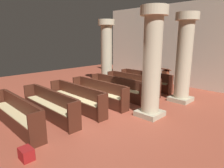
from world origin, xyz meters
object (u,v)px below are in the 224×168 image
(pillar_aisle_rear, at_px, (152,62))
(hymn_book, at_px, (153,72))
(kneeler_box_red, at_px, (26,154))
(lectern, at_px, (165,80))
(pew_row_1, at_px, (132,83))
(pew_row_0, at_px, (145,80))
(pew_row_2, at_px, (117,87))
(pew_row_3, at_px, (99,92))
(pew_row_5, at_px, (50,104))
(pillar_aisle_side, at_px, (184,57))
(pillar_far_side, at_px, (106,52))
(pew_row_4, at_px, (77,97))
(pew_row_6, at_px, (16,113))

(pillar_aisle_rear, relative_size, hymn_book, 19.85)
(kneeler_box_red, bearing_deg, pillar_aisle_rear, 82.89)
(hymn_book, distance_m, kneeler_box_red, 7.40)
(lectern, height_order, hymn_book, lectern)
(pew_row_1, bearing_deg, lectern, 72.95)
(pew_row_0, height_order, pew_row_2, same)
(pew_row_2, bearing_deg, pew_row_3, -90.00)
(pew_row_5, relative_size, lectern, 2.76)
(pillar_aisle_side, bearing_deg, pew_row_2, -145.54)
(pew_row_0, xyz_separation_m, pillar_aisle_side, (2.30, -0.61, 1.40))
(pew_row_5, xyz_separation_m, lectern, (0.63, 6.43, -0.03))
(kneeler_box_red, bearing_deg, pillar_aisle_side, 85.46)
(pew_row_3, height_order, pillar_aisle_rear, pillar_aisle_rear)
(pew_row_0, relative_size, pillar_far_side, 0.82)
(pillar_aisle_side, height_order, pillar_aisle_rear, same)
(pew_row_4, relative_size, pillar_aisle_rear, 0.82)
(pew_row_1, xyz_separation_m, hymn_book, (0.35, 1.29, 0.44))
(pew_row_6, xyz_separation_m, pillar_aisle_side, (2.30, 5.95, 1.40))
(pillar_aisle_side, relative_size, pillar_aisle_rear, 1.00)
(pillar_far_side, bearing_deg, pew_row_2, -33.97)
(pillar_aisle_side, bearing_deg, pew_row_5, -115.30)
(pew_row_0, bearing_deg, pew_row_2, -90.00)
(pew_row_2, height_order, pillar_far_side, pillar_far_side)
(pew_row_1, distance_m, kneeler_box_red, 6.20)
(pillar_aisle_rear, bearing_deg, hymn_book, 121.82)
(hymn_book, bearing_deg, kneeler_box_red, -78.72)
(pillar_aisle_side, bearing_deg, pew_row_6, -111.10)
(lectern, bearing_deg, pew_row_6, -94.78)
(pew_row_3, height_order, pew_row_6, same)
(pew_row_2, height_order, pew_row_5, same)
(pew_row_4, distance_m, pillar_far_side, 4.55)
(pew_row_6, bearing_deg, lectern, 85.22)
(pew_row_1, distance_m, pillar_far_side, 2.68)
(pew_row_5, height_order, hymn_book, hymn_book)
(pew_row_1, xyz_separation_m, pew_row_2, (0.00, -1.09, 0.00))
(lectern, relative_size, hymn_book, 5.91)
(pillar_far_side, bearing_deg, lectern, 29.57)
(pew_row_6, bearing_deg, pew_row_0, 90.00)
(pew_row_3, bearing_deg, pew_row_1, 90.00)
(pillar_far_side, xyz_separation_m, hymn_book, (2.60, 0.87, -0.96))
(pew_row_0, xyz_separation_m, pillar_aisle_rear, (2.30, -2.95, 1.40))
(pew_row_1, relative_size, pew_row_5, 1.00)
(pew_row_2, bearing_deg, pew_row_5, -90.00)
(pew_row_6, bearing_deg, pew_row_4, 90.00)
(pew_row_4, xyz_separation_m, kneeler_box_red, (1.79, -2.65, -0.35))
(pew_row_1, height_order, kneeler_box_red, pew_row_1)
(pew_row_0, xyz_separation_m, pew_row_5, (0.00, -5.47, 0.00))
(pew_row_1, distance_m, pillar_aisle_rear, 3.27)
(hymn_book, height_order, kneeler_box_red, hymn_book)
(pew_row_5, bearing_deg, lectern, 84.41)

